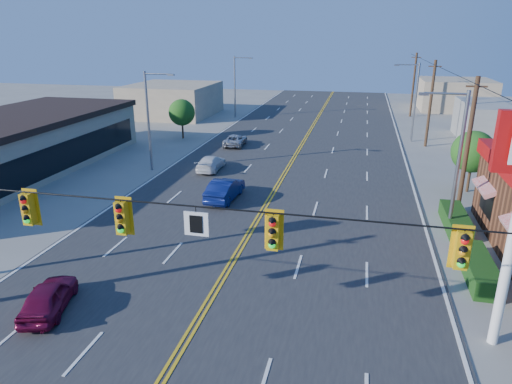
% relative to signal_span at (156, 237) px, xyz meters
% --- Properties ---
extents(ground, '(160.00, 160.00, 0.00)m').
position_rel_signal_span_xyz_m(ground, '(0.12, 0.00, -4.89)').
color(ground, gray).
rests_on(ground, ground).
extents(road, '(20.00, 120.00, 0.06)m').
position_rel_signal_span_xyz_m(road, '(0.12, 20.00, -4.86)').
color(road, '#2D2D30').
rests_on(road, ground).
extents(signal_span, '(24.32, 0.34, 9.00)m').
position_rel_signal_span_xyz_m(signal_span, '(0.00, 0.00, 0.00)').
color(signal_span, '#47301E').
rests_on(signal_span, ground).
extents(streetlight_se, '(2.55, 0.25, 8.00)m').
position_rel_signal_span_xyz_m(streetlight_se, '(10.91, 14.00, -0.37)').
color(streetlight_se, gray).
rests_on(streetlight_se, ground).
extents(streetlight_ne, '(2.55, 0.25, 8.00)m').
position_rel_signal_span_xyz_m(streetlight_ne, '(10.91, 38.00, -0.37)').
color(streetlight_ne, gray).
rests_on(streetlight_ne, ground).
extents(streetlight_sw, '(2.55, 0.25, 8.00)m').
position_rel_signal_span_xyz_m(streetlight_sw, '(-10.67, 22.00, -0.37)').
color(streetlight_sw, gray).
rests_on(streetlight_sw, ground).
extents(streetlight_nw, '(2.55, 0.25, 8.00)m').
position_rel_signal_span_xyz_m(streetlight_nw, '(-10.67, 48.00, -0.37)').
color(streetlight_nw, gray).
rests_on(streetlight_nw, ground).
extents(utility_pole_near, '(0.28, 0.28, 8.40)m').
position_rel_signal_span_xyz_m(utility_pole_near, '(12.32, 18.00, -0.69)').
color(utility_pole_near, '#47301E').
rests_on(utility_pole_near, ground).
extents(utility_pole_mid, '(0.28, 0.28, 8.40)m').
position_rel_signal_span_xyz_m(utility_pole_mid, '(12.32, 36.00, -0.69)').
color(utility_pole_mid, '#47301E').
rests_on(utility_pole_mid, ground).
extents(utility_pole_far, '(0.28, 0.28, 8.40)m').
position_rel_signal_span_xyz_m(utility_pole_far, '(12.32, 54.00, -0.69)').
color(utility_pole_far, '#47301E').
rests_on(utility_pole_far, ground).
extents(tree_kfc_rear, '(2.94, 2.94, 4.41)m').
position_rel_signal_span_xyz_m(tree_kfc_rear, '(13.62, 22.00, -1.95)').
color(tree_kfc_rear, '#47301E').
rests_on(tree_kfc_rear, ground).
extents(tree_west, '(2.80, 2.80, 4.20)m').
position_rel_signal_span_xyz_m(tree_west, '(-12.88, 34.00, -2.09)').
color(tree_west, '#47301E').
rests_on(tree_west, ground).
extents(bld_west_far, '(11.00, 12.00, 4.20)m').
position_rel_signal_span_xyz_m(bld_west_far, '(-19.88, 48.00, -2.79)').
color(bld_west_far, tan).
rests_on(bld_west_far, ground).
extents(bld_east_far, '(10.00, 10.00, 4.40)m').
position_rel_signal_span_xyz_m(bld_east_far, '(19.12, 62.00, -2.69)').
color(bld_east_far, tan).
rests_on(bld_east_far, ground).
extents(car_magenta, '(2.42, 3.89, 1.24)m').
position_rel_signal_span_xyz_m(car_magenta, '(-5.98, 2.07, -4.27)').
color(car_magenta, maroon).
rests_on(car_magenta, ground).
extents(car_blue, '(1.74, 4.44, 1.44)m').
position_rel_signal_span_xyz_m(car_blue, '(-2.83, 16.37, -4.17)').
color(car_blue, navy).
rests_on(car_blue, ground).
extents(car_white, '(1.76, 4.13, 1.19)m').
position_rel_signal_span_xyz_m(car_white, '(-6.02, 22.91, -4.29)').
color(car_white, white).
rests_on(car_white, ground).
extents(car_silver, '(2.10, 4.17, 1.13)m').
position_rel_signal_span_xyz_m(car_silver, '(-6.38, 31.76, -4.32)').
color(car_silver, '#B7B7BD').
rests_on(car_silver, ground).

